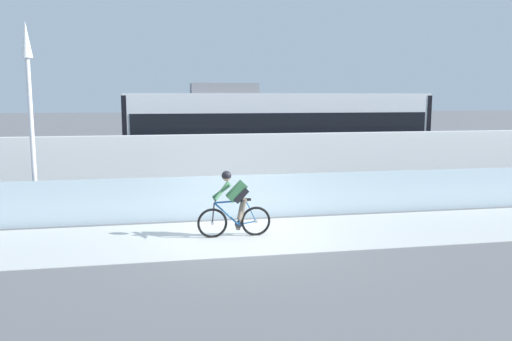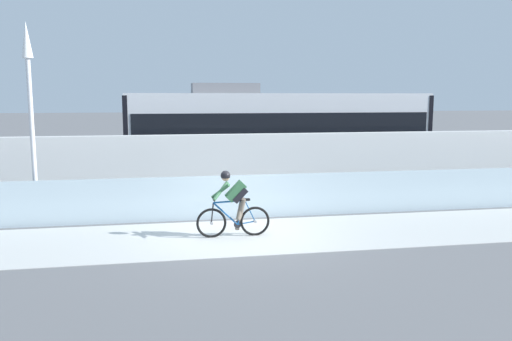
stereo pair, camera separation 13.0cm
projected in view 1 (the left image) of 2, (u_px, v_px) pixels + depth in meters
The scene contains 9 objects.
ground_plane at pixel (242, 236), 12.35m from camera, with size 200.00×200.00×0.00m, color slate.
bike_path_deck at pixel (242, 236), 12.35m from camera, with size 32.00×3.20×0.01m, color silver.
glass_parapet at pixel (231, 197), 14.06m from camera, with size 32.00×0.05×1.21m, color silver.
concrete_barrier_wall at pixel (223, 170), 15.74m from camera, with size 32.00×0.36×2.20m, color silver.
tram_rail_near at pixel (215, 191), 18.31m from camera, with size 32.00×0.08×0.01m, color #595654.
tram_rail_far at pixel (211, 184), 19.71m from camera, with size 32.00×0.08×0.01m, color #595654.
tram at pixel (277, 135), 19.19m from camera, with size 11.06×2.54×3.81m.
cyclist_on_bike at pixel (234, 205), 12.20m from camera, with size 1.77×0.58×1.61m.
lamp_post_antenna at pixel (30, 98), 13.03m from camera, with size 0.28×0.28×5.20m.
Camera 1 is at (-1.90, -11.85, 3.34)m, focal length 36.04 mm.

